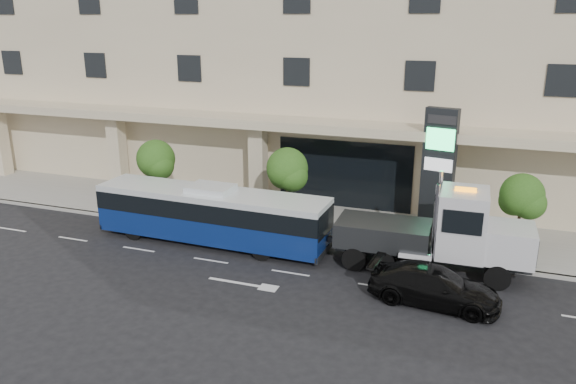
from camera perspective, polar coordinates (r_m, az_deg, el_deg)
name	(u,v)px	position (r m, az deg, el deg)	size (l,w,h in m)	color
ground	(301,260)	(26.77, 1.34, -6.93)	(120.00, 120.00, 0.00)	black
sidewalk	(330,224)	(31.18, 4.26, -3.24)	(120.00, 6.00, 0.15)	gray
curb	(314,243)	(28.49, 2.62, -5.23)	(120.00, 0.30, 0.15)	gray
convention_center	(375,34)	(39.38, 8.86, 15.62)	(60.00, 17.60, 20.00)	#C2AF91
tree_left	(156,162)	(33.02, -13.23, 3.03)	(2.27, 2.20, 4.22)	#422B19
tree_mid	(288,171)	(29.49, -0.04, 2.11)	(2.28, 2.20, 4.38)	#422B19
tree_right	(522,198)	(27.99, 22.70, -0.58)	(2.10, 2.00, 4.04)	#422B19
city_bus	(212,214)	(28.44, -7.77, -2.23)	(12.11, 2.83, 3.05)	black
tow_truck	(441,234)	(25.83, 15.28, -4.15)	(9.67, 2.62, 4.40)	#2D3033
black_sedan	(434,286)	(23.41, 14.63, -9.22)	(2.11, 5.20, 1.51)	black
signage_pylon	(438,171)	(29.77, 15.01, 2.09)	(1.72, 0.91, 6.56)	black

